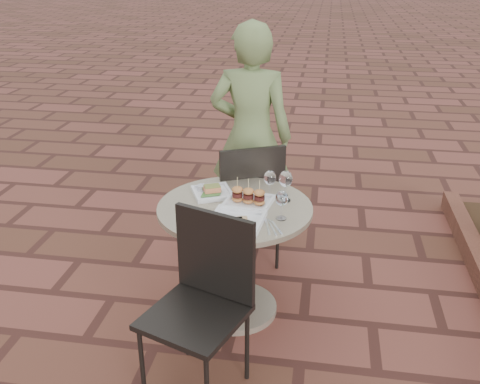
% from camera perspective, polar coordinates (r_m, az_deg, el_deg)
% --- Properties ---
extents(ground, '(60.00, 60.00, 0.00)m').
position_cam_1_polar(ground, '(3.45, -0.27, -12.59)').
color(ground, brown).
rests_on(ground, ground).
extents(cafe_table, '(0.90, 0.90, 0.73)m').
position_cam_1_polar(cafe_table, '(3.20, -0.53, -5.46)').
color(cafe_table, gray).
rests_on(cafe_table, ground).
extents(chair_far, '(0.58, 0.58, 0.93)m').
position_cam_1_polar(chair_far, '(3.65, 0.87, -0.43)').
color(chair_far, black).
rests_on(chair_far, ground).
extents(chair_near, '(0.57, 0.57, 0.93)m').
position_cam_1_polar(chair_near, '(2.68, -3.83, -10.41)').
color(chair_near, black).
rests_on(chair_near, ground).
extents(diner, '(0.62, 0.41, 1.67)m').
position_cam_1_polar(diner, '(3.94, 1.17, 5.89)').
color(diner, '#586939').
rests_on(diner, ground).
extents(plate_salmon, '(0.30, 0.30, 0.06)m').
position_cam_1_polar(plate_salmon, '(3.23, -2.98, -0.00)').
color(plate_salmon, silver).
rests_on(plate_salmon, cafe_table).
extents(plate_sliders, '(0.30, 0.30, 0.17)m').
position_cam_1_polar(plate_sliders, '(3.08, 0.89, -0.78)').
color(plate_sliders, silver).
rests_on(plate_sliders, cafe_table).
extents(plate_tuna, '(0.31, 0.31, 0.03)m').
position_cam_1_polar(plate_tuna, '(2.89, -0.39, -3.05)').
color(plate_tuna, silver).
rests_on(plate_tuna, cafe_table).
extents(wine_glass_right, '(0.07, 0.07, 0.17)m').
position_cam_1_polar(wine_glass_right, '(2.90, 4.48, -0.76)').
color(wine_glass_right, white).
rests_on(wine_glass_right, cafe_table).
extents(wine_glass_mid, '(0.07, 0.07, 0.17)m').
position_cam_1_polar(wine_glass_mid, '(3.16, 3.21, 1.45)').
color(wine_glass_mid, white).
rests_on(wine_glass_mid, cafe_table).
extents(wine_glass_far, '(0.08, 0.08, 0.19)m').
position_cam_1_polar(wine_glass_far, '(3.11, 4.89, 1.31)').
color(wine_glass_far, white).
rests_on(wine_glass_far, cafe_table).
extents(steel_ramekin, '(0.06, 0.06, 0.04)m').
position_cam_1_polar(steel_ramekin, '(3.27, -4.09, 0.37)').
color(steel_ramekin, silver).
rests_on(steel_ramekin, cafe_table).
extents(cutlery_set, '(0.15, 0.21, 0.00)m').
position_cam_1_polar(cutlery_set, '(2.86, 3.44, -3.76)').
color(cutlery_set, silver).
rests_on(cutlery_set, cafe_table).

